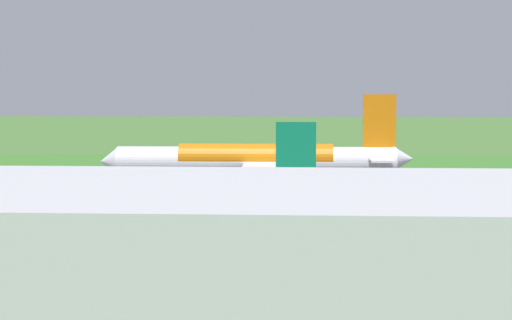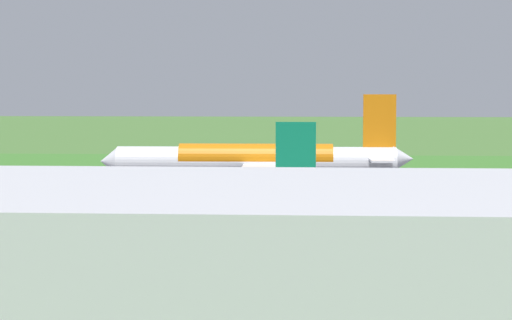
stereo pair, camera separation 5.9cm
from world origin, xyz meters
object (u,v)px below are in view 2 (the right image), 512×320
(airliner_main, at_px, (258,161))
(airliner_parked_mid, at_px, (149,203))
(traffic_cone_orange, at_px, (166,166))
(terminal_building, at_px, (140,307))
(service_car_followme, at_px, (3,197))
(no_stopping_sign, at_px, (203,160))

(airliner_main, relative_size, airliner_parked_mid, 1.21)
(airliner_main, xyz_separation_m, traffic_cone_orange, (22.40, -39.26, -4.08))
(terminal_building, xyz_separation_m, service_car_followme, (38.69, -96.35, -5.58))
(traffic_cone_orange, bearing_deg, no_stopping_sign, -172.53)
(airliner_main, relative_size, service_car_followme, 11.85)
(airliner_main, relative_size, traffic_cone_orange, 98.27)
(service_car_followme, bearing_deg, traffic_cone_orange, -101.61)
(airliner_main, bearing_deg, traffic_cone_orange, -60.30)
(no_stopping_sign, xyz_separation_m, traffic_cone_orange, (7.74, 1.01, -1.19))
(traffic_cone_orange, bearing_deg, airliner_main, 119.70)
(service_car_followme, height_order, traffic_cone_orange, service_car_followme)
(terminal_building, height_order, traffic_cone_orange, terminal_building)
(no_stopping_sign, bearing_deg, service_car_followme, 72.38)
(airliner_parked_mid, height_order, terminal_building, terminal_building)
(airliner_main, distance_m, traffic_cone_orange, 45.38)
(airliner_main, height_order, traffic_cone_orange, airliner_main)
(airliner_main, bearing_deg, service_car_followme, 36.76)
(airliner_main, relative_size, terminal_building, 0.34)
(no_stopping_sign, bearing_deg, traffic_cone_orange, 7.47)
(airliner_parked_mid, distance_m, traffic_cone_orange, 96.17)
(airliner_main, relative_size, no_stopping_sign, 22.07)
(airliner_parked_mid, bearing_deg, airliner_main, -99.15)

